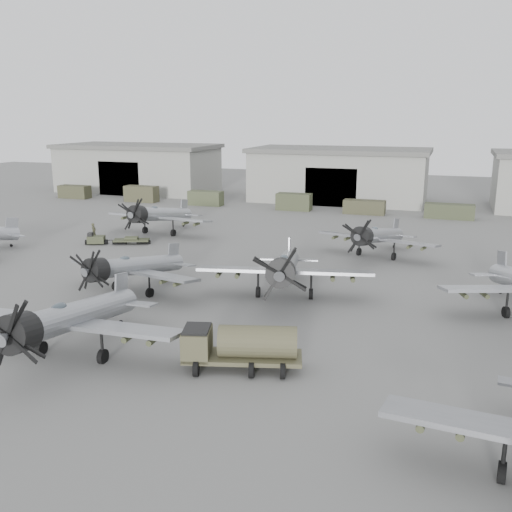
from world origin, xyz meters
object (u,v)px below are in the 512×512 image
Objects in this scene: aircraft_near_1 at (67,319)px; ground_crew at (94,231)px; aircraft_mid_1 at (130,267)px; aircraft_mid_2 at (285,267)px; aircraft_far_0 at (158,215)px; tug_trailer at (110,240)px; fuel_tanker at (241,344)px; aircraft_far_1 at (376,236)px.

aircraft_near_1 is 34.08m from ground_crew.
aircraft_mid_1 is 0.87× the size of aircraft_mid_2.
aircraft_mid_2 is 1.04× the size of aircraft_far_0.
tug_trailer is (-2.67, -6.34, -1.93)m from aircraft_far_0.
aircraft_far_0 is (-12.36, 33.74, -0.09)m from aircraft_near_1.
fuel_tanker is (13.25, -10.27, -0.72)m from aircraft_mid_1.
aircraft_mid_2 is at bearing -35.56° from aircraft_far_0.
aircraft_far_0 is 7.64m from ground_crew.
aircraft_mid_2 is 1.98× the size of fuel_tanker.
ground_crew is (-18.05, 28.86, -1.56)m from aircraft_near_1.
aircraft_mid_2 is at bearing -93.59° from aircraft_far_1.
aircraft_far_1 is 29.15m from tug_trailer.
aircraft_near_1 is 31.32m from tug_trailer.
aircraft_far_1 reaches higher than fuel_tanker.
aircraft_far_0 is 1.09× the size of aircraft_far_1.
fuel_tanker is 38.77m from ground_crew.
aircraft_mid_2 is 16.38m from aircraft_far_1.
fuel_tanker is at bearing -49.09° from aircraft_far_0.
tug_trailer is at bearing -119.90° from ground_crew.
ground_crew reaches higher than tug_trailer.
aircraft_far_1 is (5.09, 15.57, -0.28)m from aircraft_mid_2.
aircraft_far_1 is at bearing 59.30° from aircraft_mid_1.
fuel_tanker is 3.63× the size of ground_crew.
fuel_tanker is at bearing -83.17° from aircraft_far_1.
aircraft_far_0 is 26.40m from aircraft_far_1.
aircraft_mid_1 reaches higher than ground_crew.
tug_trailer is (-25.02, 25.31, -0.98)m from fuel_tanker.
aircraft_far_0 is 2.00× the size of tug_trailer.
aircraft_far_1 reaches higher than ground_crew.
aircraft_mid_1 is 0.99× the size of aircraft_far_1.
aircraft_mid_1 reaches higher than tug_trailer.
aircraft_far_0 reaches higher than aircraft_mid_1.
ground_crew is at bearing 140.85° from aircraft_mid_2.
aircraft_mid_1 is 23.24m from aircraft_far_0.
aircraft_mid_1 is at bearing -61.27° from aircraft_far_0.
aircraft_mid_2 is at bearing 57.72° from aircraft_near_1.
aircraft_near_1 is at bearing -99.73° from aircraft_far_1.
aircraft_mid_2 reaches higher than fuel_tanker.
aircraft_mid_1 is 25.16m from aircraft_far_1.
ground_crew is (-14.79, 16.50, -1.23)m from aircraft_mid_1.
aircraft_near_1 is at bearing -63.00° from aircraft_mid_1.
aircraft_near_1 is 35.94m from aircraft_far_0.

